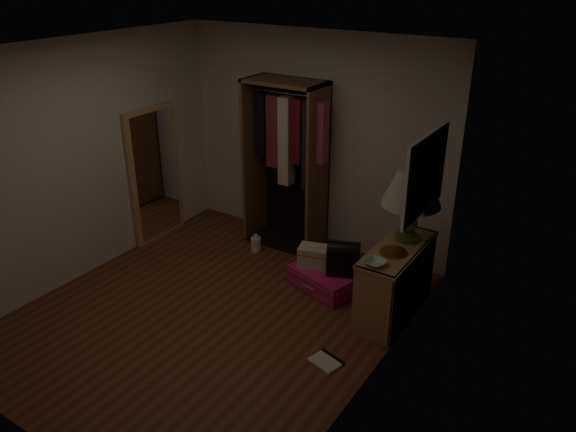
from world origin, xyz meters
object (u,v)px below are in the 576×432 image
object	(u,v)px
black_bag	(344,257)
floor_mirror	(155,174)
open_wardrobe	(289,150)
table_lamp	(412,190)
white_jug	(256,244)
pink_suitcase	(326,278)
console_bookshelf	(396,278)
train_case	(314,256)

from	to	relation	value
black_bag	floor_mirror	bearing A→B (deg)	159.63
open_wardrobe	table_lamp	distance (m)	1.84
white_jug	pink_suitcase	bearing A→B (deg)	-13.54
floor_mirror	black_bag	world-z (taller)	floor_mirror
console_bookshelf	pink_suitcase	distance (m)	0.85
open_wardrobe	table_lamp	world-z (taller)	open_wardrobe
floor_mirror	black_bag	distance (m)	2.65
white_jug	open_wardrobe	bearing A→B (deg)	65.53
open_wardrobe	train_case	xyz separation A→B (m)	(0.78, -0.70, -0.88)
train_case	black_bag	size ratio (longest dim) A/B	0.95
floor_mirror	white_jug	bearing A→B (deg)	14.41
console_bookshelf	floor_mirror	size ratio (longest dim) A/B	0.66
pink_suitcase	train_case	distance (m)	0.28
open_wardrobe	train_case	world-z (taller)	open_wardrobe
console_bookshelf	white_jug	xyz separation A→B (m)	(-1.95, 0.30, -0.30)
floor_mirror	pink_suitcase	world-z (taller)	floor_mirror
table_lamp	white_jug	world-z (taller)	table_lamp
floor_mirror	table_lamp	size ratio (longest dim) A/B	2.34
pink_suitcase	white_jug	world-z (taller)	pink_suitcase
open_wardrobe	white_jug	world-z (taller)	open_wardrobe
table_lamp	console_bookshelf	bearing A→B (deg)	-91.39
floor_mirror	table_lamp	distance (m)	3.28
console_bookshelf	floor_mirror	bearing A→B (deg)	-179.39
console_bookshelf	pink_suitcase	size ratio (longest dim) A/B	1.31
pink_suitcase	floor_mirror	bearing A→B (deg)	-163.23
black_bag	white_jug	size ratio (longest dim) A/B	1.84
pink_suitcase	train_case	bearing A→B (deg)	-168.32
open_wardrobe	pink_suitcase	bearing A→B (deg)	-37.16
pink_suitcase	table_lamp	xyz separation A→B (m)	(0.81, 0.17, 1.17)
console_bookshelf	black_bag	distance (m)	0.63
open_wardrobe	floor_mirror	bearing A→B (deg)	-152.60
black_bag	train_case	bearing A→B (deg)	161.39
black_bag	pink_suitcase	bearing A→B (deg)	167.97
table_lamp	pink_suitcase	bearing A→B (deg)	-168.18
table_lamp	train_case	bearing A→B (deg)	-170.75
open_wardrobe	console_bookshelf	bearing A→B (deg)	-22.78
console_bookshelf	table_lamp	distance (m)	0.91
console_bookshelf	pink_suitcase	bearing A→B (deg)	178.55
table_lamp	black_bag	bearing A→B (deg)	-167.74
pink_suitcase	console_bookshelf	bearing A→B (deg)	14.01
floor_mirror	train_case	distance (m)	2.32
train_case	white_jug	world-z (taller)	train_case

